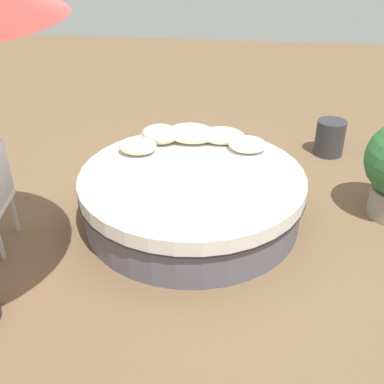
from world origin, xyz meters
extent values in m
plane|color=brown|center=(0.00, 0.00, 0.00)|extent=(16.00, 16.00, 0.00)
cylinder|color=#595966|center=(0.00, 0.00, 0.19)|extent=(2.17, 2.17, 0.38)
cylinder|color=black|center=(0.00, 0.00, 0.38)|extent=(2.24, 2.24, 0.02)
cylinder|color=silver|center=(0.00, 0.00, 0.45)|extent=(2.23, 2.23, 0.15)
ellipsoid|color=white|center=(0.53, 0.56, 0.61)|extent=(0.41, 0.29, 0.17)
ellipsoid|color=silver|center=(0.24, 0.75, 0.62)|extent=(0.50, 0.30, 0.18)
ellipsoid|color=beige|center=(-0.09, 0.73, 0.63)|extent=(0.55, 0.34, 0.21)
ellipsoid|color=beige|center=(-0.44, 0.68, 0.63)|extent=(0.42, 0.34, 0.20)
ellipsoid|color=beige|center=(-0.63, 0.39, 0.61)|extent=(0.41, 0.32, 0.16)
cylinder|color=#B7B7BC|center=(-1.63, -0.86, 0.21)|extent=(0.04, 0.04, 0.42)
cylinder|color=#B7B7BC|center=(-1.70, -0.43, 0.21)|extent=(0.04, 0.04, 0.42)
cylinder|color=#333338|center=(1.60, 1.72, 0.23)|extent=(0.37, 0.37, 0.46)
camera|label=1|loc=(0.47, -3.96, 2.71)|focal=43.30mm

